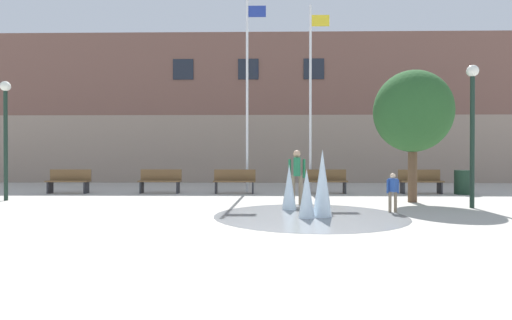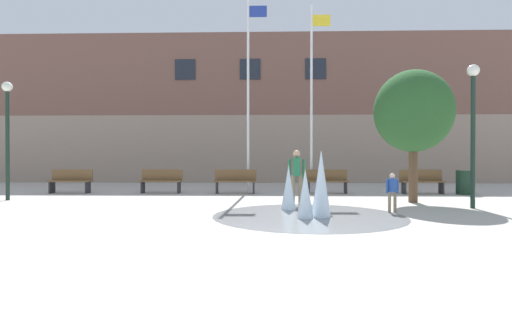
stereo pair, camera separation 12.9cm
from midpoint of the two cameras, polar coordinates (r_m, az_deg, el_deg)
ground_plane at (r=5.57m, az=-7.99°, el=-14.12°), size 100.00×100.00×0.00m
library_building at (r=24.55m, az=-1.00°, el=6.66°), size 36.00×6.05×8.10m
splash_fountain at (r=9.67m, az=7.18°, el=-4.59°), size 4.54×4.54×1.58m
park_bench_far_left at (r=16.94m, az=-25.36°, el=-2.69°), size 1.60×0.44×0.91m
park_bench_left_of_flagpoles at (r=15.82m, az=-13.74°, el=-2.88°), size 1.60×0.44×0.91m
park_bench_under_left_flagpole at (r=15.28m, az=-3.32°, el=-2.99°), size 1.60×0.44×0.91m
park_bench_under_right_flagpole at (r=15.51m, az=9.71°, el=-2.94°), size 1.60×0.44×0.91m
park_bench_near_trashcan at (r=16.38m, az=22.22°, el=-2.79°), size 1.60×0.44×0.91m
teen_by_trashcan at (r=11.65m, az=5.54°, el=-1.83°), size 0.50×0.35×1.59m
child_running at (r=10.59m, az=18.62°, el=-4.01°), size 0.31×0.24×0.99m
flagpole_left at (r=16.20m, az=-1.40°, el=10.28°), size 0.80×0.10×7.83m
flagpole_right at (r=16.26m, az=7.66°, el=9.54°), size 0.80×0.10×7.45m
lamp_post_left_lane at (r=15.13m, az=-32.37°, el=4.56°), size 0.32×0.32×3.81m
lamp_post_right_lane at (r=12.40m, az=28.26°, el=5.72°), size 0.32×0.32×3.90m
trash_can at (r=16.70m, az=27.18°, el=-2.85°), size 0.56×0.56×0.90m
street_tree_near_building at (r=13.22m, az=21.22°, el=6.45°), size 2.36×2.36×4.05m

